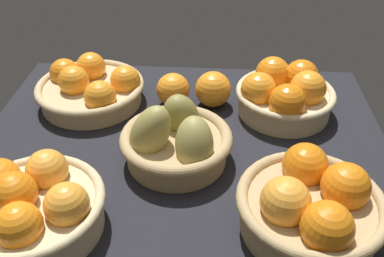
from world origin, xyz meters
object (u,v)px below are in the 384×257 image
Objects in this scene: basket_near_right at (91,87)px; loose_orange_front_gap at (173,90)px; loose_orange_back_gap at (213,89)px; basket_near_left at (285,94)px; basket_far_right at (33,206)px; basket_far_left at (311,205)px; basket_center_pears at (176,140)px.

basket_near_right is 3.25× the size of loose_orange_front_gap.
loose_orange_back_gap is at bearing -178.29° from loose_orange_front_gap.
basket_near_right reaches higher than loose_orange_front_gap.
basket_near_left is 25.00cm from loose_orange_front_gap.
basket_near_left is at bearing 177.91° from basket_near_right.
basket_far_left is at bearing -176.28° from basket_far_right.
basket_far_right is (20.52, 18.35, 0.15)cm from basket_center_pears.
basket_near_left is 0.97× the size of basket_far_right.
basket_near_right is at bearing -42.27° from basket_center_pears.
loose_orange_back_gap is (-6.55, -20.06, -0.54)cm from basket_center_pears.
loose_orange_back_gap is (-9.10, -0.27, 0.28)cm from loose_orange_front_gap.
loose_orange_front_gap is at bearing -82.67° from basket_center_pears.
basket_near_left is 2.66× the size of loose_orange_back_gap.
basket_far_left is (-0.28, 33.48, 0.10)cm from basket_near_left.
loose_orange_back_gap is (16.09, -35.60, -0.89)cm from basket_far_left.
basket_near_right is at bearing 0.75° from loose_orange_front_gap.
loose_orange_front_gap is at bearing -4.25° from basket_near_left.
basket_far_left is 2.86× the size of loose_orange_back_gap.
basket_far_left is (-44.14, 35.08, 1.18)cm from basket_near_right.
loose_orange_front_gap is at bearing 1.71° from loose_orange_back_gap.
basket_near_left is 0.88× the size of basket_near_right.
basket_far_left is at bearing 145.53° from basket_center_pears.
basket_near_right is 28.05cm from loose_orange_back_gap.
basket_center_pears reaches higher than basket_near_right.
basket_near_left reaches higher than basket_near_right.
basket_near_left is 56.17cm from basket_far_right.
basket_near_left is 28.67cm from basket_center_pears.
basket_far_left reaches higher than loose_orange_back_gap.
loose_orange_back_gap is at bearing -7.64° from basket_near_left.
basket_center_pears reaches higher than loose_orange_front_gap.
basket_far_left is 43.25cm from basket_far_right.
basket_center_pears is (22.64, -15.54, -0.35)cm from basket_far_left.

